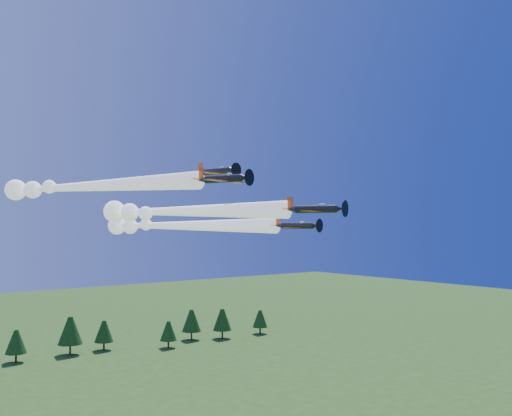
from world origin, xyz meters
TOP-DOWN VIEW (x-y plane):
  - plane_lead at (-5.95, 13.34)m, footprint 19.72×41.02m
  - plane_left at (-17.18, 24.18)m, footprint 20.76×49.05m
  - plane_right at (2.07, 28.45)m, footprint 17.71×47.92m
  - plane_slot at (-3.40, 5.69)m, footprint 7.64×8.37m
  - treeline at (-0.78, 109.45)m, footprint 169.20×17.99m

SIDE VIEW (x-z plane):
  - treeline at x=-0.78m, z-range 0.82..12.77m
  - plane_right at x=2.07m, z-range 38.78..42.48m
  - plane_lead at x=-5.95m, z-range 41.04..44.74m
  - plane_left at x=-17.18m, z-range 45.04..48.74m
  - plane_slot at x=-3.40m, z-range 47.42..50.08m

